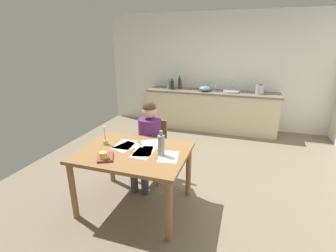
{
  "coord_description": "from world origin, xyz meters",
  "views": [
    {
      "loc": [
        0.74,
        -3.26,
        1.96
      ],
      "look_at": [
        -0.24,
        -0.22,
        0.85
      ],
      "focal_mm": 26.04,
      "sensor_mm": 36.0,
      "label": 1
    }
  ],
  "objects_px": {
    "coffee_mug": "(104,156)",
    "book_magazine": "(105,157)",
    "candlestick": "(105,139)",
    "sink_unit": "(231,91)",
    "person_seated": "(148,139)",
    "stovetop_kettle": "(260,89)",
    "dining_table": "(134,159)",
    "bottle_vinegar": "(172,85)",
    "wine_bottle_on_table": "(161,145)",
    "bottle_sauce": "(180,84)",
    "bottle_wine_red": "(180,83)",
    "wine_glass_by_kettle": "(211,85)",
    "chair_at_table": "(152,147)",
    "mixing_bowl": "(205,89)",
    "bottle_oil": "(168,84)",
    "wine_glass_near_sink": "(215,85)"
  },
  "relations": [
    {
      "from": "book_magazine",
      "to": "bottle_wine_red",
      "type": "relative_size",
      "value": 0.76
    },
    {
      "from": "person_seated",
      "to": "mixing_bowl",
      "type": "height_order",
      "value": "person_seated"
    },
    {
      "from": "chair_at_table",
      "to": "stovetop_kettle",
      "type": "xyz_separation_m",
      "value": [
        1.51,
        2.44,
        0.5
      ]
    },
    {
      "from": "bottle_wine_red",
      "to": "wine_glass_by_kettle",
      "type": "bearing_deg",
      "value": 5.46
    },
    {
      "from": "wine_bottle_on_table",
      "to": "bottle_wine_red",
      "type": "bearing_deg",
      "value": 101.84
    },
    {
      "from": "candlestick",
      "to": "bottle_wine_red",
      "type": "bearing_deg",
      "value": 88.59
    },
    {
      "from": "person_seated",
      "to": "bottle_vinegar",
      "type": "xyz_separation_m",
      "value": [
        -0.42,
        2.52,
        0.33
      ]
    },
    {
      "from": "person_seated",
      "to": "sink_unit",
      "type": "distance_m",
      "value": 2.77
    },
    {
      "from": "wine_bottle_on_table",
      "to": "bottle_vinegar",
      "type": "distance_m",
      "value": 3.21
    },
    {
      "from": "dining_table",
      "to": "mixing_bowl",
      "type": "height_order",
      "value": "mixing_bowl"
    },
    {
      "from": "bottle_oil",
      "to": "coffee_mug",
      "type": "bearing_deg",
      "value": -83.74
    },
    {
      "from": "wine_bottle_on_table",
      "to": "stovetop_kettle",
      "type": "height_order",
      "value": "stovetop_kettle"
    },
    {
      "from": "chair_at_table",
      "to": "sink_unit",
      "type": "height_order",
      "value": "sink_unit"
    },
    {
      "from": "book_magazine",
      "to": "sink_unit",
      "type": "xyz_separation_m",
      "value": [
        1.09,
        3.43,
        0.16
      ]
    },
    {
      "from": "wine_bottle_on_table",
      "to": "sink_unit",
      "type": "relative_size",
      "value": 0.81
    },
    {
      "from": "candlestick",
      "to": "stovetop_kettle",
      "type": "distance_m",
      "value": 3.62
    },
    {
      "from": "dining_table",
      "to": "bottle_sauce",
      "type": "distance_m",
      "value": 3.24
    },
    {
      "from": "dining_table",
      "to": "mixing_bowl",
      "type": "bearing_deg",
      "value": 84.52
    },
    {
      "from": "bottle_oil",
      "to": "mixing_bowl",
      "type": "distance_m",
      "value": 0.88
    },
    {
      "from": "chair_at_table",
      "to": "sink_unit",
      "type": "xyz_separation_m",
      "value": [
        0.93,
        2.45,
        0.43
      ]
    },
    {
      "from": "wine_glass_near_sink",
      "to": "bottle_wine_red",
      "type": "bearing_deg",
      "value": -175.14
    },
    {
      "from": "coffee_mug",
      "to": "bottle_vinegar",
      "type": "distance_m",
      "value": 3.43
    },
    {
      "from": "person_seated",
      "to": "bottle_oil",
      "type": "height_order",
      "value": "person_seated"
    },
    {
      "from": "candlestick",
      "to": "bottle_sauce",
      "type": "distance_m",
      "value": 3.14
    },
    {
      "from": "wine_bottle_on_table",
      "to": "bottle_sauce",
      "type": "xyz_separation_m",
      "value": [
        -0.65,
        3.21,
        0.13
      ]
    },
    {
      "from": "coffee_mug",
      "to": "bottle_vinegar",
      "type": "bearing_deg",
      "value": 94.62
    },
    {
      "from": "dining_table",
      "to": "candlestick",
      "type": "height_order",
      "value": "candlestick"
    },
    {
      "from": "mixing_bowl",
      "to": "sink_unit",
      "type": "bearing_deg",
      "value": 6.46
    },
    {
      "from": "dining_table",
      "to": "bottle_wine_red",
      "type": "distance_m",
      "value": 3.28
    },
    {
      "from": "wine_bottle_on_table",
      "to": "wine_glass_near_sink",
      "type": "relative_size",
      "value": 1.9
    },
    {
      "from": "coffee_mug",
      "to": "candlestick",
      "type": "relative_size",
      "value": 0.51
    },
    {
      "from": "chair_at_table",
      "to": "coffee_mug",
      "type": "bearing_deg",
      "value": -98.22
    },
    {
      "from": "candlestick",
      "to": "wine_bottle_on_table",
      "type": "xyz_separation_m",
      "value": [
        0.76,
        -0.08,
        0.06
      ]
    },
    {
      "from": "chair_at_table",
      "to": "coffee_mug",
      "type": "relative_size",
      "value": 7.44
    },
    {
      "from": "stovetop_kettle",
      "to": "dining_table",
      "type": "bearing_deg",
      "value": -114.79
    },
    {
      "from": "wine_glass_by_kettle",
      "to": "bottle_vinegar",
      "type": "bearing_deg",
      "value": -166.33
    },
    {
      "from": "book_magazine",
      "to": "bottle_wine_red",
      "type": "distance_m",
      "value": 3.52
    },
    {
      "from": "bottle_wine_red",
      "to": "mixing_bowl",
      "type": "bearing_deg",
      "value": -12.6
    },
    {
      "from": "person_seated",
      "to": "sink_unit",
      "type": "height_order",
      "value": "person_seated"
    },
    {
      "from": "stovetop_kettle",
      "to": "wine_glass_near_sink",
      "type": "distance_m",
      "value": 0.97
    },
    {
      "from": "candlestick",
      "to": "sink_unit",
      "type": "xyz_separation_m",
      "value": [
        1.29,
        3.09,
        0.11
      ]
    },
    {
      "from": "bottle_vinegar",
      "to": "bottle_sauce",
      "type": "distance_m",
      "value": 0.2
    },
    {
      "from": "chair_at_table",
      "to": "mixing_bowl",
      "type": "distance_m",
      "value": 2.45
    },
    {
      "from": "coffee_mug",
      "to": "book_magazine",
      "type": "height_order",
      "value": "coffee_mug"
    },
    {
      "from": "bottle_oil",
      "to": "wine_bottle_on_table",
      "type": "bearing_deg",
      "value": -73.58
    },
    {
      "from": "person_seated",
      "to": "bottle_sauce",
      "type": "bearing_deg",
      "value": 95.45
    },
    {
      "from": "wine_bottle_on_table",
      "to": "mixing_bowl",
      "type": "relative_size",
      "value": 1.13
    },
    {
      "from": "wine_bottle_on_table",
      "to": "bottle_vinegar",
      "type": "xyz_separation_m",
      "value": [
        -0.82,
        3.1,
        0.13
      ]
    },
    {
      "from": "bottle_wine_red",
      "to": "sink_unit",
      "type": "bearing_deg",
      "value": -3.54
    },
    {
      "from": "bottle_sauce",
      "to": "coffee_mug",
      "type": "bearing_deg",
      "value": -88.27
    }
  ]
}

